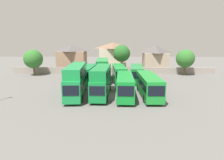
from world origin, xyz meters
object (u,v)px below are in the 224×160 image
object	(u,v)px
house_terrace_right	(155,57)
tree_left_of_lot	(122,54)
house_terrace_left	(72,57)
house_terrace_centre	(113,56)
tree_behind_wall	(185,59)
bus_1	(76,79)
bus_8	(137,72)
bus_5	(88,72)
bus_6	(103,69)
bus_2	(101,80)
tree_right_of_lot	(33,59)
bus_3	(125,85)
bus_4	(148,84)
bus_7	(119,72)

from	to	relation	value
house_terrace_right	tree_left_of_lot	distance (m)	12.85
house_terrace_left	house_terrace_centre	xyz separation A→B (m)	(12.79, 1.65, 0.42)
tree_behind_wall	house_terrace_centre	bearing A→B (deg)	149.24
bus_1	house_terrace_left	size ratio (longest dim) A/B	1.39
bus_8	house_terrace_centre	xyz separation A→B (m)	(-5.61, 19.77, 2.43)
house_terrace_left	bus_5	bearing A→B (deg)	-67.49
bus_6	house_terrace_left	bearing A→B (deg)	-151.64
tree_left_of_lot	bus_6	bearing A→B (deg)	-110.60
bus_2	bus_1	bearing A→B (deg)	-90.39
bus_5	house_terrace_centre	xyz separation A→B (m)	(5.34, 19.63, 2.47)
tree_right_of_lot	bus_8	bearing A→B (deg)	-15.53
tree_behind_wall	bus_3	bearing A→B (deg)	-128.07
bus_4	house_terrace_left	xyz separation A→B (m)	(-18.96, 30.97, 1.98)
tree_left_of_lot	tree_right_of_lot	distance (m)	24.01
bus_4	tree_right_of_lot	distance (m)	33.68
bus_1	house_terrace_left	bearing A→B (deg)	-170.73
bus_1	bus_7	xyz separation A→B (m)	(7.27, 12.71, -0.87)
bus_6	house_terrace_centre	bearing A→B (deg)	171.43
bus_7	house_terrace_left	distance (m)	23.18
bus_3	bus_7	bearing A→B (deg)	-175.54
bus_4	bus_5	xyz separation A→B (m)	(-11.51, 12.99, -0.07)
bus_3	tree_right_of_lot	xyz separation A→B (m)	(-23.00, 20.65, 2.37)
bus_2	bus_7	size ratio (longest dim) A/B	0.96
house_terrace_centre	bus_5	bearing A→B (deg)	-105.22
bus_3	bus_6	distance (m)	14.25
house_terrace_left	tree_left_of_lot	xyz separation A→B (m)	(15.43, -5.31, 1.50)
bus_1	tree_right_of_lot	world-z (taller)	tree_right_of_lot
bus_7	tree_behind_wall	size ratio (longest dim) A/B	1.65
tree_right_of_lot	house_terrace_left	bearing A→B (deg)	53.79
house_terrace_right	tree_left_of_lot	size ratio (longest dim) A/B	1.00
bus_8	house_terrace_left	size ratio (longest dim) A/B	1.29
bus_7	tree_behind_wall	xyz separation A→B (m)	(17.63, 8.23, 2.44)
bus_5	house_terrace_right	world-z (taller)	house_terrace_right
bus_4	house_terrace_centre	bearing A→B (deg)	-170.15
bus_4	bus_5	bearing A→B (deg)	-139.31
house_terrace_centre	tree_behind_wall	size ratio (longest dim) A/B	1.28
bus_2	tree_left_of_lot	size ratio (longest dim) A/B	1.37
house_terrace_left	tree_left_of_lot	distance (m)	16.39
bus_1	bus_8	distance (m)	16.94
bus_1	bus_4	world-z (taller)	bus_1
bus_2	tree_right_of_lot	size ratio (longest dim) A/B	1.58
bus_8	tree_behind_wall	world-z (taller)	tree_behind_wall
bus_2	house_terrace_centre	size ratio (longest dim) A/B	1.24
tree_right_of_lot	tree_left_of_lot	bearing A→B (deg)	13.26
bus_6	tree_left_of_lot	size ratio (longest dim) A/B	1.42
bus_3	bus_7	world-z (taller)	bus_3
bus_1	bus_2	size ratio (longest dim) A/B	1.13
bus_5	bus_6	distance (m)	3.34
bus_5	house_terrace_left	xyz separation A→B (m)	(-7.45, 17.98, 2.05)
bus_1	bus_3	size ratio (longest dim) A/B	1.09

